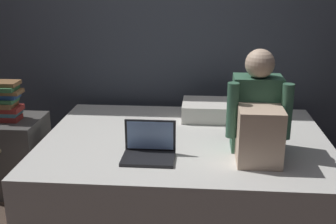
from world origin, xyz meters
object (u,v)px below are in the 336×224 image
bed (185,171)px  book_stack (5,101)px  nightstand (14,154)px  pillow (218,110)px  laptop (149,149)px  person_sitting (258,116)px

bed → book_stack: (-1.31, 0.09, 0.46)m
nightstand → book_stack: (-0.01, -0.02, 0.43)m
pillow → book_stack: size_ratio=1.95×
bed → nightstand: 1.31m
nightstand → laptop: size_ratio=1.76×
bed → person_sitting: bearing=-28.0°
book_stack → person_sitting: bearing=-10.7°
pillow → book_stack: 1.60m
bed → book_stack: book_stack is taller
person_sitting → laptop: (-0.66, -0.11, -0.20)m
person_sitting → pillow: size_ratio=1.17×
bed → person_sitting: (0.45, -0.24, 0.50)m
person_sitting → book_stack: 1.80m
pillow → book_stack: (-1.55, -0.36, 0.14)m
nightstand → book_stack: 0.43m
person_sitting → pillow: person_sitting is taller
person_sitting → laptop: size_ratio=2.05×
pillow → book_stack: bearing=-167.1°
bed → person_sitting: person_sitting is taller
person_sitting → laptop: bearing=-170.9°
bed → laptop: laptop is taller
bed → laptop: bearing=-121.3°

